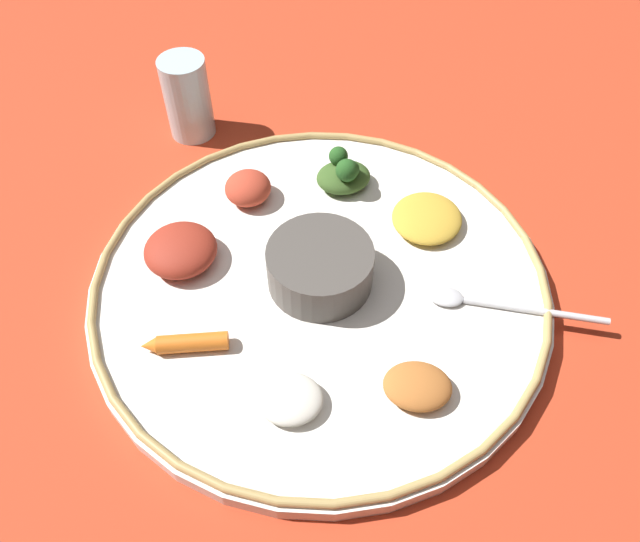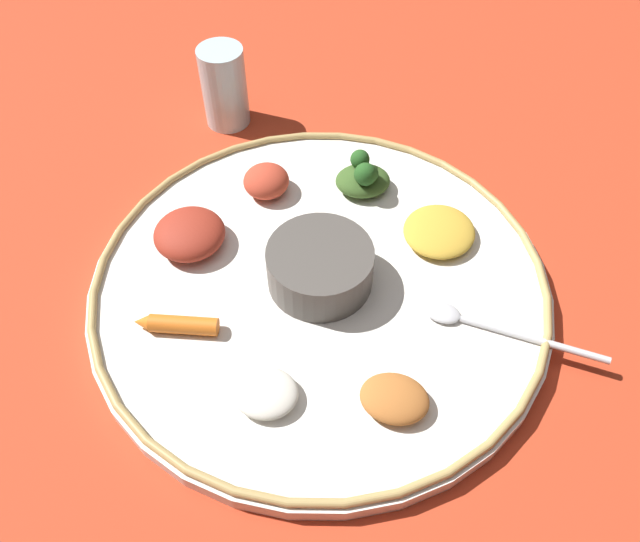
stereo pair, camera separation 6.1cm
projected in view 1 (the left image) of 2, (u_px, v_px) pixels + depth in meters
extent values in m
plane|color=#B7381E|center=(320.00, 291.00, 0.64)|extent=(2.40, 2.40, 0.00)
cylinder|color=white|center=(320.00, 286.00, 0.63)|extent=(0.46, 0.46, 0.02)
torus|color=tan|center=(320.00, 279.00, 0.62)|extent=(0.45, 0.45, 0.01)
cylinder|color=#4C4742|center=(320.00, 267.00, 0.61)|extent=(0.10, 0.10, 0.04)
cylinder|color=brown|center=(320.00, 254.00, 0.59)|extent=(0.09, 0.09, 0.01)
ellipsoid|color=silver|center=(446.00, 297.00, 0.61)|extent=(0.04, 0.03, 0.01)
cylinder|color=silver|center=(535.00, 311.00, 0.60)|extent=(0.14, 0.03, 0.01)
ellipsoid|color=#385623|center=(343.00, 177.00, 0.70)|extent=(0.08, 0.08, 0.02)
sphere|color=#23511E|center=(338.00, 156.00, 0.70)|extent=(0.02, 0.02, 0.02)
sphere|color=#23511E|center=(347.00, 170.00, 0.68)|extent=(0.03, 0.03, 0.03)
sphere|color=#23511E|center=(351.00, 169.00, 0.68)|extent=(0.02, 0.02, 0.02)
cylinder|color=orange|center=(193.00, 343.00, 0.57)|extent=(0.07, 0.04, 0.02)
cone|color=orange|center=(149.00, 346.00, 0.57)|extent=(0.02, 0.02, 0.02)
ellipsoid|color=#B2662D|center=(417.00, 386.00, 0.54)|extent=(0.07, 0.06, 0.02)
ellipsoid|color=gold|center=(427.00, 218.00, 0.67)|extent=(0.08, 0.08, 0.02)
ellipsoid|color=silver|center=(290.00, 399.00, 0.53)|extent=(0.07, 0.06, 0.02)
ellipsoid|color=maroon|center=(181.00, 250.00, 0.63)|extent=(0.10, 0.10, 0.03)
ellipsoid|color=#B73D28|center=(248.00, 188.00, 0.69)|extent=(0.06, 0.06, 0.03)
cylinder|color=silver|center=(187.00, 98.00, 0.76)|extent=(0.06, 0.06, 0.10)
cylinder|color=tan|center=(192.00, 121.00, 0.79)|extent=(0.05, 0.05, 0.03)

